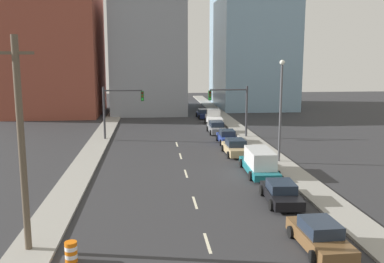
# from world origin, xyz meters

# --- Properties ---
(sidewalk_left) EXTENTS (2.26, 89.38, 0.17)m
(sidewalk_left) POSITION_xyz_m (-8.47, 44.69, 0.09)
(sidewalk_left) COLOR gray
(sidewalk_left) RESTS_ON ground
(sidewalk_right) EXTENTS (2.26, 89.38, 0.17)m
(sidewalk_right) POSITION_xyz_m (8.47, 44.69, 0.09)
(sidewalk_right) COLOR gray
(sidewalk_right) RESTS_ON ground
(lane_stripe_at_8m) EXTENTS (0.16, 2.40, 0.01)m
(lane_stripe_at_8m) POSITION_xyz_m (0.00, 8.12, 0.00)
(lane_stripe_at_8m) COLOR beige
(lane_stripe_at_8m) RESTS_ON ground
(lane_stripe_at_14m) EXTENTS (0.16, 2.40, 0.01)m
(lane_stripe_at_14m) POSITION_xyz_m (0.00, 14.19, 0.00)
(lane_stripe_at_14m) COLOR beige
(lane_stripe_at_14m) RESTS_ON ground
(lane_stripe_at_21m) EXTENTS (0.16, 2.40, 0.01)m
(lane_stripe_at_21m) POSITION_xyz_m (0.00, 21.14, 0.00)
(lane_stripe_at_21m) COLOR beige
(lane_stripe_at_21m) RESTS_ON ground
(lane_stripe_at_27m) EXTENTS (0.16, 2.40, 0.01)m
(lane_stripe_at_27m) POSITION_xyz_m (0.00, 27.34, 0.00)
(lane_stripe_at_27m) COLOR beige
(lane_stripe_at_27m) RESTS_ON ground
(lane_stripe_at_33m) EXTENTS (0.16, 2.40, 0.01)m
(lane_stripe_at_33m) POSITION_xyz_m (0.00, 32.90, 0.00)
(lane_stripe_at_33m) COLOR beige
(lane_stripe_at_33m) RESTS_ON ground
(building_brick_left) EXTENTS (14.00, 16.00, 19.20)m
(building_brick_left) POSITION_xyz_m (-17.82, 59.98, 9.60)
(building_brick_left) COLOR brown
(building_brick_left) RESTS_ON ground
(building_office_center) EXTENTS (12.00, 20.00, 22.42)m
(building_office_center) POSITION_xyz_m (-2.95, 63.98, 11.21)
(building_office_center) COLOR gray
(building_office_center) RESTS_ON ground
(building_glass_right) EXTENTS (13.00, 20.00, 36.40)m
(building_glass_right) POSITION_xyz_m (16.14, 67.98, 18.20)
(building_glass_right) COLOR #7A9EB7
(building_glass_right) RESTS_ON ground
(traffic_signal_left) EXTENTS (4.56, 0.35, 5.96)m
(traffic_signal_left) POSITION_xyz_m (-6.56, 36.02, 3.89)
(traffic_signal_left) COLOR #38383D
(traffic_signal_left) RESTS_ON ground
(traffic_signal_right) EXTENTS (4.56, 0.35, 5.96)m
(traffic_signal_right) POSITION_xyz_m (6.90, 36.02, 3.89)
(traffic_signal_right) COLOR #38383D
(traffic_signal_right) RESTS_ON ground
(utility_pole_left_near) EXTENTS (1.60, 0.32, 10.16)m
(utility_pole_left_near) POSITION_xyz_m (-8.62, 7.96, 5.20)
(utility_pole_left_near) COLOR brown
(utility_pole_left_near) RESTS_ON ground
(traffic_barrel) EXTENTS (0.56, 0.56, 0.95)m
(traffic_barrel) POSITION_xyz_m (-6.42, 6.75, 0.47)
(traffic_barrel) COLOR orange
(traffic_barrel) RESTS_ON ground
(street_lamp) EXTENTS (0.44, 0.44, 8.97)m
(street_lamp) POSITION_xyz_m (8.45, 23.92, 5.16)
(street_lamp) COLOR #4C4C51
(street_lamp) RESTS_ON ground
(sedan_brown) EXTENTS (2.16, 4.62, 1.41)m
(sedan_brown) POSITION_xyz_m (5.32, 6.95, 0.64)
(sedan_brown) COLOR brown
(sedan_brown) RESTS_ON ground
(sedan_black) EXTENTS (2.29, 4.70, 1.37)m
(sedan_black) POSITION_xyz_m (5.48, 13.68, 0.64)
(sedan_black) COLOR black
(sedan_black) RESTS_ON ground
(box_truck_teal) EXTENTS (2.47, 6.44, 1.99)m
(box_truck_teal) POSITION_xyz_m (5.82, 20.52, 0.96)
(box_truck_teal) COLOR #196B75
(box_truck_teal) RESTS_ON ground
(sedan_tan) EXTENTS (2.22, 4.77, 1.48)m
(sedan_tan) POSITION_xyz_m (5.30, 27.55, 0.67)
(sedan_tan) COLOR tan
(sedan_tan) RESTS_ON ground
(sedan_blue) EXTENTS (2.04, 4.34, 1.44)m
(sedan_blue) POSITION_xyz_m (5.47, 33.07, 0.66)
(sedan_blue) COLOR navy
(sedan_blue) RESTS_ON ground
(sedan_gray) EXTENTS (2.05, 4.62, 1.45)m
(sedan_gray) POSITION_xyz_m (5.27, 39.37, 0.66)
(sedan_gray) COLOR slate
(sedan_gray) RESTS_ON ground
(pickup_truck_white) EXTENTS (2.55, 5.81, 2.09)m
(pickup_truck_white) POSITION_xyz_m (5.90, 45.85, 0.85)
(pickup_truck_white) COLOR silver
(pickup_truck_white) RESTS_ON ground
(sedan_navy) EXTENTS (2.22, 4.41, 1.38)m
(sedan_navy) POSITION_xyz_m (5.39, 52.67, 0.64)
(sedan_navy) COLOR #141E47
(sedan_navy) RESTS_ON ground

